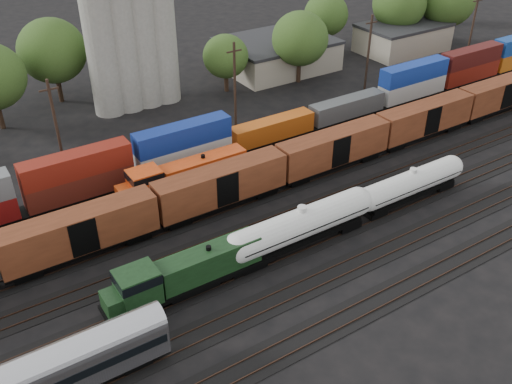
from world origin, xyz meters
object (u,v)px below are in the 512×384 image
green_locomotive (181,275)px  orange_locomotive (181,177)px  tank_car_a (301,225)px  grain_silo (129,32)px

green_locomotive → orange_locomotive: bearing=63.5°
tank_car_a → grain_silo: 41.88m
grain_silo → green_locomotive: bearing=-107.7°
tank_car_a → green_locomotive: bearing=180.0°
tank_car_a → grain_silo: (0.07, 41.00, 8.56)m
tank_car_a → grain_silo: grain_silo is taller
green_locomotive → grain_silo: size_ratio=0.56×
green_locomotive → grain_silo: 43.93m
green_locomotive → orange_locomotive: green_locomotive is taller
orange_locomotive → green_locomotive: bearing=-116.5°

